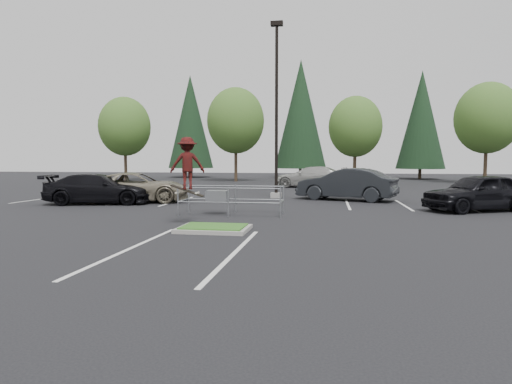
% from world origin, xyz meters
% --- Properties ---
extents(ground, '(120.00, 120.00, 0.00)m').
position_xyz_m(ground, '(0.00, 0.00, 0.00)').
color(ground, black).
rests_on(ground, ground).
extents(grass_median, '(2.20, 1.60, 0.16)m').
position_xyz_m(grass_median, '(0.00, 0.00, 0.08)').
color(grass_median, gray).
rests_on(grass_median, ground).
extents(stall_lines, '(22.62, 17.60, 0.01)m').
position_xyz_m(stall_lines, '(-1.35, 6.02, 0.00)').
color(stall_lines, silver).
rests_on(stall_lines, ground).
extents(light_pole, '(0.70, 0.60, 10.12)m').
position_xyz_m(light_pole, '(0.50, 12.00, 4.56)').
color(light_pole, gray).
rests_on(light_pole, ground).
extents(decid_a, '(5.44, 5.44, 8.91)m').
position_xyz_m(decid_a, '(-18.01, 30.03, 5.58)').
color(decid_a, '#38281C').
rests_on(decid_a, ground).
extents(decid_b, '(5.89, 5.89, 9.64)m').
position_xyz_m(decid_b, '(-6.01, 30.53, 6.04)').
color(decid_b, '#38281C').
rests_on(decid_b, ground).
extents(decid_c, '(5.12, 5.12, 8.38)m').
position_xyz_m(decid_c, '(5.99, 29.83, 5.25)').
color(decid_c, '#38281C').
rests_on(decid_c, ground).
extents(decid_d, '(5.76, 5.76, 9.43)m').
position_xyz_m(decid_d, '(17.99, 30.33, 5.91)').
color(decid_d, '#38281C').
rests_on(decid_d, ground).
extents(conif_a, '(5.72, 5.72, 13.00)m').
position_xyz_m(conif_a, '(-14.00, 40.00, 7.10)').
color(conif_a, '#38281C').
rests_on(conif_a, ground).
extents(conif_b, '(6.38, 6.38, 14.50)m').
position_xyz_m(conif_b, '(0.00, 40.50, 7.85)').
color(conif_b, '#38281C').
rests_on(conif_b, ground).
extents(conif_c, '(5.50, 5.50, 12.50)m').
position_xyz_m(conif_c, '(14.00, 39.50, 6.85)').
color(conif_c, '#38281C').
rests_on(conif_c, ground).
extents(cart_corral, '(4.18, 1.59, 1.17)m').
position_xyz_m(cart_corral, '(-0.80, 3.99, 0.74)').
color(cart_corral, gray).
rests_on(cart_corral, ground).
extents(skateboarder, '(1.30, 1.02, 2.03)m').
position_xyz_m(skateboarder, '(-1.20, 1.00, 2.10)').
color(skateboarder, black).
rests_on(skateboarder, ground).
extents(car_l_tan, '(6.08, 3.89, 1.56)m').
position_xyz_m(car_l_tan, '(-6.50, 8.20, 0.78)').
color(car_l_tan, gray).
rests_on(car_l_tan, ground).
extents(car_l_black, '(5.61, 3.31, 1.52)m').
position_xyz_m(car_l_black, '(-8.00, 7.00, 0.76)').
color(car_l_black, black).
rests_on(car_l_black, ground).
extents(car_r_charc, '(5.68, 3.54, 1.77)m').
position_xyz_m(car_r_charc, '(4.50, 11.15, 0.88)').
color(car_r_charc, black).
rests_on(car_r_charc, ground).
extents(car_r_black, '(5.19, 3.78, 1.64)m').
position_xyz_m(car_r_black, '(10.00, 7.00, 0.82)').
color(car_r_black, black).
rests_on(car_r_black, ground).
extents(car_far_silver, '(6.02, 2.86, 1.69)m').
position_xyz_m(car_far_silver, '(2.07, 22.00, 0.85)').
color(car_far_silver, '#ACACA6').
rests_on(car_far_silver, ground).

